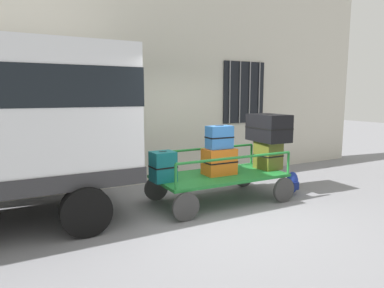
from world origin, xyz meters
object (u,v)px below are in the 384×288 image
object	(u,v)px
suitcase_left_bottom	(163,166)
suitcase_midleft_middle	(219,137)
suitcase_center_middle	(268,128)
suitcase_midleft_bottom	(219,161)
suitcase_center_bottom	(268,155)
backpack	(292,183)
luggage_cart	(220,179)

from	to	relation	value
suitcase_left_bottom	suitcase_midleft_middle	bearing A→B (deg)	-0.78
suitcase_left_bottom	suitcase_center_middle	distance (m)	2.28
suitcase_midleft_bottom	suitcase_center_bottom	bearing A→B (deg)	-2.54
suitcase_midleft_bottom	suitcase_center_bottom	world-z (taller)	suitcase_center_bottom
suitcase_midleft_bottom	backpack	bearing A→B (deg)	-10.99
suitcase_midleft_middle	suitcase_center_bottom	xyz separation A→B (m)	(1.10, -0.05, -0.41)
backpack	suitcase_midleft_middle	bearing A→B (deg)	168.94
luggage_cart	suitcase_center_middle	size ratio (longest dim) A/B	2.89
suitcase_center_middle	luggage_cart	bearing A→B (deg)	179.17
suitcase_midleft_bottom	backpack	distance (m)	1.64
luggage_cart	backpack	bearing A→B (deg)	-10.28
suitcase_midleft_middle	backpack	bearing A→B (deg)	-11.06
luggage_cart	suitcase_center_middle	world-z (taller)	suitcase_center_middle
suitcase_left_bottom	backpack	xyz separation A→B (m)	(2.63, -0.31, -0.54)
suitcase_left_bottom	suitcase_center_bottom	distance (m)	2.21
suitcase_center_bottom	backpack	xyz separation A→B (m)	(0.43, -0.25, -0.56)
suitcase_midleft_middle	suitcase_center_bottom	size ratio (longest dim) A/B	0.86
suitcase_left_bottom	suitcase_center_bottom	size ratio (longest dim) A/B	0.94
backpack	luggage_cart	bearing A→B (deg)	169.72
suitcase_left_bottom	suitcase_midleft_middle	size ratio (longest dim) A/B	1.09
suitcase_midleft_middle	suitcase_center_bottom	distance (m)	1.18
suitcase_midleft_middle	backpack	distance (m)	1.84
suitcase_midleft_middle	suitcase_center_middle	bearing A→B (deg)	-1.96
suitcase_midleft_middle	suitcase_left_bottom	bearing A→B (deg)	179.22
suitcase_midleft_bottom	suitcase_center_bottom	xyz separation A→B (m)	(1.10, -0.05, 0.03)
luggage_cart	suitcase_center_middle	xyz separation A→B (m)	(1.10, -0.02, 0.90)
suitcase_midleft_bottom	suitcase_center_middle	distance (m)	1.24
suitcase_left_bottom	suitcase_midleft_bottom	distance (m)	1.10
suitcase_left_bottom	suitcase_center_middle	world-z (taller)	suitcase_center_middle
suitcase_center_bottom	suitcase_midleft_middle	bearing A→B (deg)	177.35
suitcase_center_middle	suitcase_midleft_middle	bearing A→B (deg)	178.04
suitcase_midleft_bottom	backpack	size ratio (longest dim) A/B	1.32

